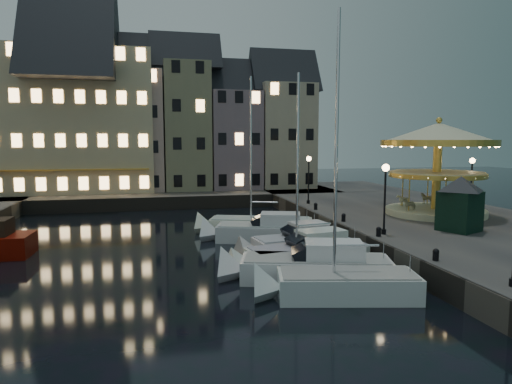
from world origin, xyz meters
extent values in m
plane|color=black|center=(0.00, 0.00, 0.00)|extent=(160.00, 160.00, 0.00)
cube|color=#474442|center=(14.00, 6.00, 0.65)|extent=(16.00, 56.00, 1.30)
cube|color=#474442|center=(-8.00, 28.00, 0.65)|extent=(44.00, 12.00, 1.30)
cube|color=#47423A|center=(6.00, 6.00, 0.65)|extent=(0.15, 44.00, 1.30)
cube|color=#47423A|center=(-6.00, 22.00, 0.65)|extent=(48.00, 0.15, 1.30)
cylinder|color=black|center=(7.20, 1.00, 1.45)|extent=(0.28, 0.28, 0.30)
cylinder|color=black|center=(7.20, 1.00, 3.20)|extent=(0.12, 0.12, 3.80)
sphere|color=#FFD18C|center=(7.20, 1.00, 5.25)|extent=(0.44, 0.44, 0.44)
cylinder|color=black|center=(7.20, 14.50, 1.45)|extent=(0.28, 0.28, 0.30)
cylinder|color=black|center=(7.20, 14.50, 3.20)|extent=(0.12, 0.12, 3.80)
sphere|color=#FFD18C|center=(7.20, 14.50, 5.25)|extent=(0.44, 0.44, 0.44)
cylinder|color=black|center=(18.50, 8.00, 1.45)|extent=(0.28, 0.28, 0.30)
cylinder|color=black|center=(18.50, 8.00, 3.20)|extent=(0.12, 0.12, 3.80)
sphere|color=#FFD18C|center=(18.50, 8.00, 5.25)|extent=(0.44, 0.44, 0.44)
cylinder|color=black|center=(6.60, -5.00, 1.50)|extent=(0.28, 0.28, 0.40)
sphere|color=black|center=(6.60, -5.00, 1.72)|extent=(0.30, 0.30, 0.30)
cylinder|color=black|center=(6.60, 0.50, 1.50)|extent=(0.28, 0.28, 0.40)
sphere|color=black|center=(6.60, 0.50, 1.72)|extent=(0.30, 0.30, 0.30)
cylinder|color=black|center=(6.60, 5.50, 1.50)|extent=(0.28, 0.28, 0.40)
sphere|color=black|center=(6.60, 5.50, 1.72)|extent=(0.30, 0.30, 0.30)
cylinder|color=black|center=(6.60, 11.00, 1.50)|extent=(0.28, 0.28, 0.40)
sphere|color=black|center=(6.60, 11.00, 1.72)|extent=(0.30, 0.30, 0.30)
cube|color=tan|center=(-19.50, 30.00, 6.80)|extent=(5.00, 8.00, 11.00)
cube|color=gray|center=(-14.05, 30.00, 7.30)|extent=(5.60, 8.00, 12.00)
cube|color=tan|center=(-8.00, 30.00, 7.80)|extent=(6.20, 8.00, 13.00)
cube|color=gray|center=(-2.25, 30.00, 8.30)|extent=(5.00, 8.00, 14.00)
cube|color=slate|center=(3.20, 30.00, 6.80)|extent=(5.60, 8.00, 11.00)
cube|color=tan|center=(9.25, 30.00, 7.30)|extent=(6.20, 8.00, 12.00)
cube|color=beige|center=(-14.00, 30.00, 8.80)|extent=(16.00, 9.00, 15.00)
cube|color=silver|center=(2.04, -5.43, 0.45)|extent=(6.35, 3.54, 1.30)
cube|color=gray|center=(2.04, -5.43, 1.12)|extent=(6.02, 3.30, 0.10)
cylinder|color=silver|center=(1.45, -5.30, 6.35)|extent=(0.14, 0.14, 10.49)
cube|color=silver|center=(1.56, -2.72, 0.45)|extent=(7.63, 4.35, 1.30)
cube|color=gray|center=(1.56, -2.72, 1.12)|extent=(7.23, 4.06, 0.10)
cube|color=silver|center=(2.40, -2.97, 1.55)|extent=(3.15, 2.51, 0.80)
cube|color=black|center=(1.01, -2.56, 1.45)|extent=(1.64, 1.96, 0.96)
cube|color=silver|center=(2.05, -0.17, 0.45)|extent=(7.00, 3.11, 1.30)
cube|color=gray|center=(2.05, -0.17, 1.12)|extent=(6.64, 2.90, 0.10)
cube|color=silver|center=(2.85, -0.03, 1.55)|extent=(2.79, 1.91, 0.80)
cube|color=black|center=(1.51, -0.26, 1.45)|extent=(1.37, 1.57, 0.93)
cylinder|color=silver|center=(1.38, -0.28, 5.65)|extent=(0.14, 0.14, 9.11)
cube|color=silver|center=(2.30, 2.21, 0.45)|extent=(5.64, 2.83, 1.30)
cube|color=gray|center=(2.30, 2.21, 1.12)|extent=(5.34, 2.63, 0.10)
cube|color=silver|center=(2.94, 2.31, 1.55)|extent=(2.25, 1.83, 0.80)
cube|color=black|center=(1.87, 2.15, 1.45)|extent=(1.17, 1.57, 0.84)
cube|color=silver|center=(1.47, 6.32, 0.45)|extent=(7.30, 4.30, 1.30)
cube|color=gray|center=(1.47, 6.32, 1.12)|extent=(6.92, 4.01, 0.10)
cube|color=silver|center=(2.26, 6.07, 1.55)|extent=(3.03, 2.45, 0.80)
cube|color=black|center=(0.94, 6.48, 1.45)|extent=(1.61, 1.90, 0.94)
cube|color=silver|center=(1.59, 8.92, 0.45)|extent=(7.76, 4.49, 1.30)
cube|color=gray|center=(1.59, 8.92, 1.12)|extent=(7.36, 4.21, 0.10)
cylinder|color=silver|center=(0.89, 9.16, 6.12)|extent=(0.14, 0.14, 10.04)
cylinder|color=beige|center=(14.52, 6.74, 1.52)|extent=(7.19, 7.19, 0.45)
cylinder|color=gold|center=(14.52, 6.74, 4.54)|extent=(0.63, 0.63, 5.57)
cylinder|color=beige|center=(14.52, 6.74, 4.45)|extent=(6.65, 6.65, 0.16)
cylinder|color=gold|center=(14.52, 6.74, 4.29)|extent=(6.91, 6.91, 0.31)
cone|color=beige|center=(14.52, 6.74, 7.41)|extent=(8.27, 8.27, 1.44)
cylinder|color=gold|center=(14.52, 6.74, 6.65)|extent=(8.27, 8.27, 0.45)
sphere|color=gold|center=(14.52, 6.74, 8.31)|extent=(0.45, 0.45, 0.45)
imported|color=beige|center=(16.93, 7.49, 2.20)|extent=(1.50, 1.09, 0.90)
cube|color=black|center=(12.20, 0.90, 2.53)|extent=(2.71, 2.71, 2.45)
pyramid|color=black|center=(12.20, 0.90, 4.67)|extent=(3.27, 3.27, 0.92)
camera|label=1|loc=(-6.09, -23.28, 6.84)|focal=32.00mm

